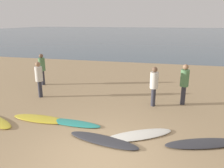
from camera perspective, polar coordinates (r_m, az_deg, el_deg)
ground_plane at (r=15.09m, az=7.92°, el=2.60°), size 120.00×120.00×0.20m
ocean_water at (r=68.24m, az=12.86°, el=12.86°), size 140.00×100.00×0.01m
surfboard_1 at (r=8.30m, az=-18.13°, el=-8.53°), size 2.13×0.69×0.07m
surfboard_2 at (r=7.72m, az=-10.26°, el=-9.86°), size 2.07×0.59×0.07m
surfboard_3 at (r=6.60m, az=-2.32°, el=-14.30°), size 2.26×0.96×0.09m
surfboard_4 at (r=6.92m, az=7.08°, el=-12.93°), size 2.16×1.59×0.07m
surfboard_5 at (r=6.93m, az=22.39°, el=-14.01°), size 2.25×1.26×0.09m
person_0 at (r=10.40m, az=-18.36°, el=1.82°), size 0.33×0.33×1.63m
person_1 at (r=12.43m, az=-17.66°, el=4.27°), size 0.34×0.34×1.69m
person_2 at (r=8.98m, az=10.82°, el=0.18°), size 0.33×0.33×1.63m
person_3 at (r=9.45m, az=18.23°, el=0.70°), size 0.34×0.34×1.70m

